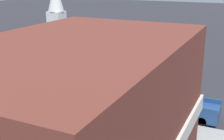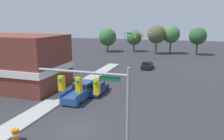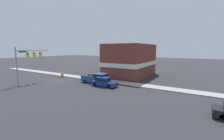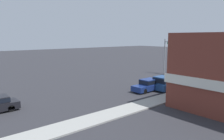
# 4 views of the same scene
# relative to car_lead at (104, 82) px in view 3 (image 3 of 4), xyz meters

# --- Properties ---
(ground_plane) EXTENTS (200.00, 200.00, 0.00)m
(ground_plane) POSITION_rel_car_lead_xyz_m (1.94, -10.02, -0.82)
(ground_plane) COLOR #2D2D33
(sidewalk_curb) EXTENTS (2.40, 60.00, 0.14)m
(sidewalk_curb) POSITION_rel_car_lead_xyz_m (-3.76, -10.02, -0.75)
(sidewalk_curb) COLOR #9E9E99
(sidewalk_curb) RESTS_ON ground
(near_signal_assembly) EXTENTS (6.40, 0.49, 6.76)m
(near_signal_assembly) POSITION_rel_car_lead_xyz_m (5.30, -13.61, 4.11)
(near_signal_assembly) COLOR gray
(near_signal_assembly) RESTS_ON ground
(car_lead) EXTENTS (1.77, 4.62, 1.58)m
(car_lead) POSITION_rel_car_lead_xyz_m (0.00, 0.00, 0.00)
(car_lead) COLOR black
(car_lead) RESTS_ON ground
(pickup_truck_parked) EXTENTS (2.12, 5.30, 1.93)m
(pickup_truck_parked) POSITION_rel_car_lead_xyz_m (-1.30, -2.47, 0.13)
(pickup_truck_parked) COLOR black
(pickup_truck_parked) RESTS_ON ground
(construction_barrel) EXTENTS (0.62, 0.62, 0.97)m
(construction_barrel) POSITION_rel_car_lead_xyz_m (-1.96, -13.08, -0.33)
(construction_barrel) COLOR orange
(construction_barrel) RESTS_ON ground
(corner_brick_building) EXTENTS (13.71, 8.82, 7.58)m
(corner_brick_building) POSITION_rel_car_lead_xyz_m (-12.17, -0.62, 2.89)
(corner_brick_building) COLOR brown
(corner_brick_building) RESTS_ON ground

